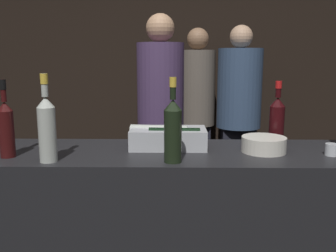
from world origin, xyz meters
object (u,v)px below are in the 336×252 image
Objects in this scene: red_wine_bottle_tall at (277,118)px; person_blond_tee at (239,110)px; person_grey_polo at (197,107)px; candle_votive at (332,150)px; rose_wine_bottle at (47,126)px; person_in_hoodie at (161,119)px; bowl_white at (264,144)px; red_wine_bottle_black_foil at (6,127)px; ice_bin_with_bottles at (167,137)px; champagne_bottle at (173,129)px.

person_blond_tee is (0.07, 1.58, -0.18)m from red_wine_bottle_tall.
person_grey_polo reaches higher than red_wine_bottle_tall.
red_wine_bottle_tall is at bearing -149.50° from person_blond_tee.
candle_votive is 1.29m from rose_wine_bottle.
bowl_white is at bearing -104.72° from person_in_hoodie.
red_wine_bottle_tall is at bearing 12.61° from red_wine_bottle_black_foil.
red_wine_bottle_black_foil is 2.33m from person_blond_tee.
person_blond_tee is at bearing 59.08° from rose_wine_bottle.
rose_wine_bottle reaches higher than candle_votive.
red_wine_bottle_black_foil reaches higher than red_wine_bottle_tall.
red_wine_bottle_black_foil is (-0.72, -0.19, 0.09)m from ice_bin_with_bottles.
rose_wine_bottle is 2.25m from person_grey_polo.
ice_bin_with_bottles is 0.22× the size of person_blond_tee.
person_grey_polo is (-0.38, 0.17, 0.00)m from person_blond_tee.
red_wine_bottle_black_foil reaches higher than ice_bin_with_bottles.
person_in_hoodie is at bearing 167.56° from person_blond_tee.
person_blond_tee is (1.16, 1.94, -0.20)m from rose_wine_bottle.
person_blond_tee is 1.01× the size of person_grey_polo.
champagne_bottle is 0.21× the size of person_grey_polo.
champagne_bottle is 1.04× the size of red_wine_bottle_black_foil.
person_blond_tee is (0.18, 1.76, -0.08)m from bowl_white.
person_grey_polo is at bearing 83.67° from champagne_bottle.
candle_votive is 0.04× the size of person_grey_polo.
ice_bin_with_bottles is 1.04× the size of champagne_bottle.
person_blond_tee is (0.65, 1.68, -0.10)m from ice_bin_with_bottles.
champagne_bottle is at bearing -83.60° from ice_bin_with_bottles.
rose_wine_bottle is 2.27m from person_blond_tee.
person_blond_tee is at bearing 39.49° from person_grey_polo.
red_wine_bottle_black_foil is at bearing 161.03° from rose_wine_bottle.
champagne_bottle is (0.03, -0.26, 0.09)m from ice_bin_with_bottles.
person_in_hoodie is 0.93m from person_grey_polo.
red_wine_bottle_tall is 1.15m from rose_wine_bottle.
bowl_white reaches higher than candle_votive.
red_wine_bottle_black_foil is 2.27m from person_grey_polo.
bowl_white is 0.31m from candle_votive.
champagne_bottle is 0.96× the size of rose_wine_bottle.
person_in_hoodie reaches higher than rose_wine_bottle.
person_grey_polo reaches higher than ice_bin_with_bottles.
red_wine_bottle_black_foil is at bearing 176.90° from person_blond_tee.
person_grey_polo is at bearing 64.09° from red_wine_bottle_black_foil.
red_wine_bottle_tall is 0.86× the size of rose_wine_bottle.
person_grey_polo is (0.78, 2.11, -0.20)m from rose_wine_bottle.
candle_votive is 0.76m from champagne_bottle.
person_in_hoodie is at bearing 94.47° from champagne_bottle.
champagne_bottle is 2.13m from person_grey_polo.
candle_votive is (0.30, -0.06, -0.01)m from bowl_white.
person_in_hoodie reaches higher than ice_bin_with_bottles.
candle_votive is at bearing 9.26° from champagne_bottle.
champagne_bottle is at bearing -164.48° from person_blond_tee.
person_grey_polo is (-0.31, 1.74, -0.17)m from red_wine_bottle_tall.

